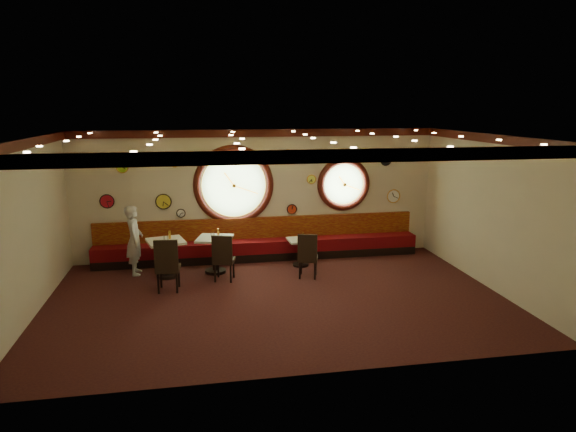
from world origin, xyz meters
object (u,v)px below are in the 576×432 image
at_px(table_a, 166,254).
at_px(condiment_c_pepper, 302,237).
at_px(condiment_c_salt, 300,237).
at_px(condiment_a_pepper, 168,238).
at_px(condiment_b_salt, 211,235).
at_px(chair_c, 308,253).
at_px(condiment_c_bottle, 303,236).
at_px(table_c, 301,249).
at_px(table_b, 215,250).
at_px(condiment_b_bottle, 218,232).
at_px(condiment_a_bottle, 170,235).
at_px(condiment_b_pepper, 214,235).
at_px(waiter, 135,240).
at_px(chair_b, 223,255).
at_px(chair_a, 167,262).
at_px(condiment_a_salt, 164,238).

distance_m(table_a, condiment_c_pepper, 3.14).
height_order(condiment_c_salt, condiment_a_pepper, condiment_a_pepper).
bearing_deg(condiment_b_salt, table_a, -171.68).
xyz_separation_m(chair_c, condiment_a_pepper, (-3.03, 0.67, 0.31)).
bearing_deg(chair_c, condiment_c_bottle, 100.66).
relative_size(table_c, condiment_a_pepper, 7.27).
xyz_separation_m(table_b, condiment_c_bottle, (2.10, 0.19, 0.21)).
height_order(chair_c, condiment_b_bottle, chair_c).
xyz_separation_m(condiment_b_salt, condiment_c_bottle, (2.18, 0.16, -0.15)).
bearing_deg(condiment_b_salt, condiment_a_bottle, -177.35).
relative_size(condiment_b_pepper, condiment_b_bottle, 0.60).
bearing_deg(condiment_b_salt, waiter, 173.40).
height_order(chair_b, condiment_a_bottle, chair_b).
height_order(table_b, chair_c, chair_c).
distance_m(table_c, condiment_b_pepper, 2.10).
distance_m(table_b, chair_b, 0.66).
height_order(table_b, condiment_a_pepper, condiment_a_pepper).
relative_size(chair_b, condiment_c_pepper, 6.03).
height_order(condiment_b_salt, condiment_c_bottle, condiment_b_salt).
bearing_deg(waiter, condiment_b_pepper, -100.05).
distance_m(chair_b, condiment_c_pepper, 2.04).
bearing_deg(waiter, condiment_b_bottle, -95.75).
bearing_deg(condiment_b_salt, table_c, 3.11).
relative_size(chair_c, condiment_a_bottle, 3.45).
height_order(chair_a, condiment_a_bottle, chair_a).
height_order(chair_a, condiment_a_pepper, chair_a).
bearing_deg(table_c, condiment_b_bottle, -179.55).
height_order(condiment_c_salt, waiter, waiter).
height_order(table_b, condiment_c_bottle, table_b).
bearing_deg(table_a, condiment_c_bottle, 5.52).
bearing_deg(condiment_b_pepper, waiter, 172.69).
distance_m(condiment_c_salt, condiment_b_bottle, 1.93).
distance_m(table_b, condiment_b_pepper, 0.36).
relative_size(chair_a, condiment_b_bottle, 4.09).
bearing_deg(chair_c, condiment_c_salt, 105.93).
bearing_deg(condiment_a_pepper, chair_b, -24.44).
distance_m(chair_c, condiment_c_pepper, 0.87).
bearing_deg(chair_c, table_c, 104.50).
bearing_deg(condiment_c_bottle, table_c, -145.24).
xyz_separation_m(condiment_b_pepper, condiment_a_bottle, (-0.98, -0.01, 0.06)).
relative_size(condiment_a_salt, condiment_b_bottle, 0.52).
distance_m(condiment_c_salt, waiter, 3.80).
bearing_deg(waiter, table_a, -118.75).
relative_size(table_c, condiment_b_pepper, 6.41).
relative_size(chair_b, waiter, 0.41).
distance_m(chair_b, condiment_b_bottle, 0.84).
bearing_deg(table_b, condiment_c_salt, 5.43).
height_order(chair_a, chair_c, chair_a).
bearing_deg(condiment_c_bottle, condiment_b_pepper, -174.85).
distance_m(table_a, chair_c, 3.15).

